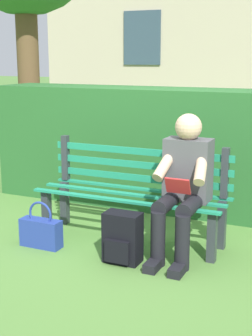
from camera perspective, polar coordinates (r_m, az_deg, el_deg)
The scene contains 6 objects.
ground at distance 4.50m, azimuth 0.53°, elevation -8.35°, with size 60.00×60.00×0.00m, color #517F38.
park_bench at distance 4.42m, azimuth 0.96°, elevation -2.65°, with size 1.72×0.48×0.88m.
person_seated at distance 4.04m, azimuth 6.62°, elevation -1.66°, with size 0.44×0.73×1.17m.
hedge_backdrop at distance 5.23m, azimuth 8.59°, elevation 2.28°, with size 4.66×0.73×1.40m.
backpack at distance 3.98m, azimuth -0.41°, elevation -8.10°, with size 0.29×0.25×0.41m.
handbag at distance 4.37m, azimuth -9.79°, elevation -7.25°, with size 0.37×0.13×0.41m.
Camera 1 is at (-1.70, 3.83, 1.62)m, focal length 52.80 mm.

